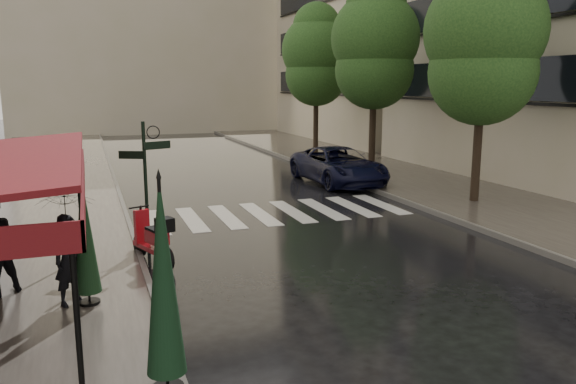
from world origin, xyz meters
TOP-DOWN VIEW (x-y plane):
  - ground at (0.00, 0.00)m, footprint 120.00×120.00m
  - sidewalk_near at (-4.50, 12.00)m, footprint 6.00×60.00m
  - sidewalk_far at (10.25, 12.00)m, footprint 5.50×60.00m
  - curb_near at (-1.45, 12.00)m, footprint 0.12×60.00m
  - curb_far at (7.45, 12.00)m, footprint 0.12×60.00m
  - crosswalk at (2.98, 6.00)m, footprint 7.85×3.20m
  - signpost at (-1.19, 3.00)m, footprint 1.17×0.29m
  - haussmann_far at (16.50, 26.00)m, footprint 8.00×16.00m
  - backdrop_building at (3.00, 38.00)m, footprint 22.00×6.00m
  - tree_near at (9.60, 5.00)m, footprint 3.80×3.80m
  - tree_mid at (9.50, 12.00)m, footprint 3.80×3.80m
  - tree_far at (9.70, 19.00)m, footprint 3.80×3.80m
  - pedestrian_with_umbrella at (-2.83, -0.02)m, footprint 1.33×1.33m
  - scooter at (-1.17, 2.17)m, footprint 0.87×1.74m
  - parked_car at (7.00, 10.14)m, footprint 2.56×5.27m
  - parasol_front at (-1.65, -3.46)m, footprint 0.50×0.50m
  - parasol_back at (-2.55, -0.11)m, footprint 0.45×0.45m

SIDE VIEW (x-z plane):
  - ground at x=0.00m, z-range 0.00..0.00m
  - crosswalk at x=2.98m, z-range 0.00..0.01m
  - sidewalk_near at x=-4.50m, z-range 0.00..0.12m
  - sidewalk_far at x=10.25m, z-range 0.00..0.12m
  - curb_near at x=-1.45m, z-range -0.01..0.15m
  - curb_far at x=7.45m, z-range -0.01..0.15m
  - scooter at x=-1.17m, z-range -0.04..1.15m
  - parked_car at x=7.00m, z-range 0.00..1.44m
  - parasol_back at x=-2.55m, z-range 0.21..2.60m
  - parasol_front at x=-1.65m, z-range 0.22..3.01m
  - pedestrian_with_umbrella at x=-2.83m, z-range 0.52..2.95m
  - signpost at x=-1.19m, z-range 0.28..3.38m
  - tree_near at x=9.60m, z-range 1.33..9.31m
  - tree_far at x=9.70m, z-range 1.37..9.54m
  - tree_mid at x=9.50m, z-range 1.42..9.76m
  - haussmann_far at x=16.50m, z-range 0.00..18.50m
  - backdrop_building at x=3.00m, z-range 0.00..20.00m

